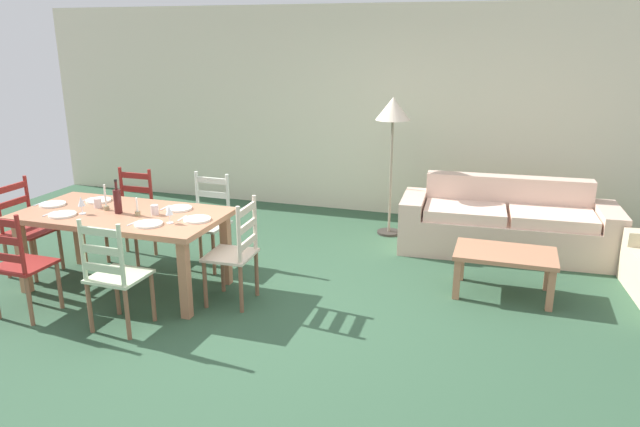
# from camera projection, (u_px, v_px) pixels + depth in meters

# --- Properties ---
(ground_plane) EXTENTS (9.60, 9.60, 0.02)m
(ground_plane) POSITION_uv_depth(u_px,v_px,m) (273.00, 311.00, 5.16)
(ground_plane) COLOR #2F5038
(wall_far) EXTENTS (9.60, 0.16, 2.70)m
(wall_far) POSITION_uv_depth(u_px,v_px,m) (366.00, 111.00, 7.77)
(wall_far) COLOR beige
(wall_far) RESTS_ON ground_plane
(dining_table) EXTENTS (1.90, 0.96, 0.75)m
(dining_table) POSITION_uv_depth(u_px,v_px,m) (123.00, 221.00, 5.43)
(dining_table) COLOR #B57655
(dining_table) RESTS_ON ground_plane
(dining_chair_near_left) EXTENTS (0.43, 0.41, 0.96)m
(dining_chair_near_left) POSITION_uv_depth(u_px,v_px,m) (19.00, 264.00, 4.91)
(dining_chair_near_left) COLOR maroon
(dining_chair_near_left) RESTS_ON ground_plane
(dining_chair_near_right) EXTENTS (0.43, 0.41, 0.96)m
(dining_chair_near_right) POSITION_uv_depth(u_px,v_px,m) (114.00, 275.00, 4.69)
(dining_chair_near_right) COLOR beige
(dining_chair_near_right) RESTS_ON ground_plane
(dining_chair_far_left) EXTENTS (0.43, 0.41, 0.96)m
(dining_chair_far_left) POSITION_uv_depth(u_px,v_px,m) (132.00, 215.00, 6.26)
(dining_chair_far_left) COLOR maroon
(dining_chair_far_left) RESTS_ON ground_plane
(dining_chair_far_right) EXTENTS (0.43, 0.42, 0.96)m
(dining_chair_far_right) POSITION_uv_depth(u_px,v_px,m) (208.00, 221.00, 6.06)
(dining_chair_far_right) COLOR silver
(dining_chair_far_right) RESTS_ON ground_plane
(dining_chair_head_west) EXTENTS (0.41, 0.43, 0.96)m
(dining_chair_head_west) POSITION_uv_depth(u_px,v_px,m) (26.00, 228.00, 5.84)
(dining_chair_head_west) COLOR maroon
(dining_chair_head_west) RESTS_ON ground_plane
(dining_chair_head_east) EXTENTS (0.42, 0.43, 0.96)m
(dining_chair_head_east) POSITION_uv_depth(u_px,v_px,m) (236.00, 252.00, 5.18)
(dining_chair_head_east) COLOR beige
(dining_chair_head_east) RESTS_ON ground_plane
(dinner_plate_near_left) EXTENTS (0.24, 0.24, 0.02)m
(dinner_plate_near_left) POSITION_uv_depth(u_px,v_px,m) (62.00, 215.00, 5.31)
(dinner_plate_near_left) COLOR white
(dinner_plate_near_left) RESTS_ON dining_table
(fork_near_left) EXTENTS (0.03, 0.17, 0.01)m
(fork_near_left) POSITION_uv_depth(u_px,v_px,m) (49.00, 214.00, 5.36)
(fork_near_left) COLOR silver
(fork_near_left) RESTS_ON dining_table
(dinner_plate_near_right) EXTENTS (0.24, 0.24, 0.02)m
(dinner_plate_near_right) POSITION_uv_depth(u_px,v_px,m) (148.00, 224.00, 5.04)
(dinner_plate_near_right) COLOR white
(dinner_plate_near_right) RESTS_ON dining_table
(fork_near_right) EXTENTS (0.03, 0.17, 0.01)m
(fork_near_right) POSITION_uv_depth(u_px,v_px,m) (134.00, 223.00, 5.09)
(fork_near_right) COLOR silver
(fork_near_right) RESTS_ON dining_table
(dinner_plate_far_left) EXTENTS (0.24, 0.24, 0.02)m
(dinner_plate_far_left) POSITION_uv_depth(u_px,v_px,m) (98.00, 200.00, 5.77)
(dinner_plate_far_left) COLOR white
(dinner_plate_far_left) RESTS_ON dining_table
(fork_far_left) EXTENTS (0.03, 0.17, 0.01)m
(fork_far_left) POSITION_uv_depth(u_px,v_px,m) (86.00, 200.00, 5.81)
(fork_far_left) COLOR silver
(fork_far_left) RESTS_ON dining_table
(dinner_plate_far_right) EXTENTS (0.24, 0.24, 0.02)m
(dinner_plate_far_right) POSITION_uv_depth(u_px,v_px,m) (179.00, 208.00, 5.50)
(dinner_plate_far_right) COLOR white
(dinner_plate_far_right) RESTS_ON dining_table
(fork_far_right) EXTENTS (0.02, 0.17, 0.01)m
(fork_far_right) POSITION_uv_depth(u_px,v_px,m) (165.00, 208.00, 5.55)
(fork_far_right) COLOR silver
(fork_far_right) RESTS_ON dining_table
(dinner_plate_head_west) EXTENTS (0.24, 0.24, 0.02)m
(dinner_plate_head_west) POSITION_uv_depth(u_px,v_px,m) (53.00, 204.00, 5.64)
(dinner_plate_head_west) COLOR white
(dinner_plate_head_west) RESTS_ON dining_table
(fork_head_west) EXTENTS (0.02, 0.17, 0.01)m
(fork_head_west) POSITION_uv_depth(u_px,v_px,m) (40.00, 203.00, 5.68)
(fork_head_west) COLOR silver
(fork_head_west) RESTS_ON dining_table
(dinner_plate_head_east) EXTENTS (0.24, 0.24, 0.02)m
(dinner_plate_head_east) POSITION_uv_depth(u_px,v_px,m) (197.00, 219.00, 5.17)
(dinner_plate_head_east) COLOR white
(dinner_plate_head_east) RESTS_ON dining_table
(fork_head_east) EXTENTS (0.03, 0.17, 0.01)m
(fork_head_east) POSITION_uv_depth(u_px,v_px,m) (182.00, 218.00, 5.22)
(fork_head_east) COLOR silver
(fork_head_east) RESTS_ON dining_table
(wine_bottle) EXTENTS (0.07, 0.07, 0.32)m
(wine_bottle) POSITION_uv_depth(u_px,v_px,m) (117.00, 201.00, 5.35)
(wine_bottle) COLOR #471919
(wine_bottle) RESTS_ON dining_table
(wine_glass_near_left) EXTENTS (0.06, 0.06, 0.16)m
(wine_glass_near_left) POSITION_uv_depth(u_px,v_px,m) (81.00, 202.00, 5.33)
(wine_glass_near_left) COLOR white
(wine_glass_near_left) RESTS_ON dining_table
(wine_glass_near_right) EXTENTS (0.06, 0.06, 0.16)m
(wine_glass_near_right) POSITION_uv_depth(u_px,v_px,m) (169.00, 211.00, 5.07)
(wine_glass_near_right) COLOR white
(wine_glass_near_right) RESTS_ON dining_table
(coffee_cup_primary) EXTENTS (0.07, 0.07, 0.09)m
(coffee_cup_primary) POSITION_uv_depth(u_px,v_px,m) (155.00, 210.00, 5.33)
(coffee_cup_primary) COLOR beige
(coffee_cup_primary) RESTS_ON dining_table
(coffee_cup_secondary) EXTENTS (0.07, 0.07, 0.09)m
(coffee_cup_secondary) POSITION_uv_depth(u_px,v_px,m) (98.00, 203.00, 5.54)
(coffee_cup_secondary) COLOR beige
(coffee_cup_secondary) RESTS_ON dining_table
(candle_tall) EXTENTS (0.05, 0.05, 0.25)m
(candle_tall) POSITION_uv_depth(u_px,v_px,m) (106.00, 203.00, 5.46)
(candle_tall) COLOR #998C66
(candle_tall) RESTS_ON dining_table
(candle_short) EXTENTS (0.05, 0.05, 0.17)m
(candle_short) POSITION_uv_depth(u_px,v_px,m) (137.00, 211.00, 5.30)
(candle_short) COLOR #998C66
(candle_short) RESTS_ON dining_table
(couch) EXTENTS (2.32, 0.93, 0.80)m
(couch) POSITION_uv_depth(u_px,v_px,m) (506.00, 226.00, 6.50)
(couch) COLOR beige
(couch) RESTS_ON ground_plane
(coffee_table) EXTENTS (0.90, 0.56, 0.42)m
(coffee_table) POSITION_uv_depth(u_px,v_px,m) (505.00, 258.00, 5.38)
(coffee_table) COLOR #B57655
(coffee_table) RESTS_ON ground_plane
(standing_lamp) EXTENTS (0.40, 0.40, 1.64)m
(standing_lamp) POSITION_uv_depth(u_px,v_px,m) (393.00, 117.00, 6.74)
(standing_lamp) COLOR #332D28
(standing_lamp) RESTS_ON ground_plane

